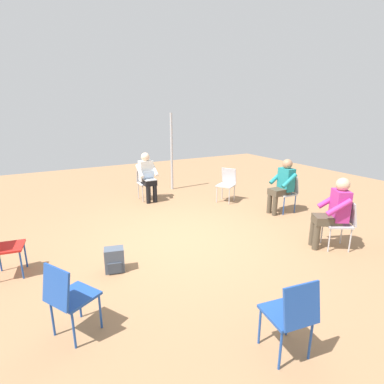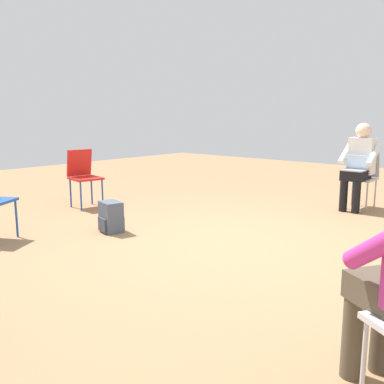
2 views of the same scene
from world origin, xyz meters
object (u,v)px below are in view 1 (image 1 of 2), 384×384
at_px(chair_southwest, 68,295).
at_px(person_in_magenta, 334,210).
at_px(chair_southeast, 342,221).
at_px(person_in_teal, 283,183).
at_px(chair_north, 145,180).
at_px(chair_south, 292,313).
at_px(chair_east, 287,191).
at_px(backpack_near_laptop_user, 115,261).
at_px(chair_northeast, 227,182).
at_px(chair_west, 1,244).
at_px(person_with_laptop, 147,174).

distance_m(chair_southwest, person_in_magenta, 4.21).
relative_size(chair_southeast, person_in_teal, 0.69).
distance_m(chair_north, chair_south, 5.72).
height_order(chair_east, person_in_magenta, person_in_magenta).
bearing_deg(chair_south, chair_southeast, 35.17).
bearing_deg(person_in_teal, chair_north, 44.44).
xyz_separation_m(chair_north, backpack_near_laptop_user, (-1.71, -3.28, -0.34)).
height_order(person_in_magenta, person_in_teal, same).
xyz_separation_m(chair_northeast, backpack_near_laptop_user, (-3.47, -2.06, -0.34)).
distance_m(chair_northeast, chair_southwest, 5.26).
height_order(chair_southeast, backpack_near_laptop_user, chair_southeast).
bearing_deg(person_in_magenta, chair_south, 151.81).
height_order(chair_west, chair_south, same).
bearing_deg(backpack_near_laptop_user, chair_west, 156.31).
bearing_deg(chair_southwest, chair_west, 171.47).
xyz_separation_m(chair_west, chair_south, (2.46, -3.02, 0.00)).
height_order(chair_northeast, chair_southeast, same).
bearing_deg(chair_northeast, person_in_magenta, 147.71).
distance_m(chair_southwest, person_in_teal, 5.13).
bearing_deg(person_in_teal, chair_west, 93.02).
height_order(chair_northeast, person_with_laptop, person_with_laptop).
distance_m(chair_south, person_with_laptop, 5.55).
xyz_separation_m(chair_northeast, chair_west, (-4.88, -1.44, 0.00)).
distance_m(chair_southeast, chair_southwest, 4.35).
xyz_separation_m(chair_south, person_with_laptop, (0.66, 5.51, 0.20)).
bearing_deg(chair_northeast, person_in_teal, 171.48).
bearing_deg(chair_northeast, person_with_laptop, 27.03).
xyz_separation_m(chair_southeast, chair_south, (-2.55, -1.29, 0.00)).
relative_size(chair_north, chair_southeast, 1.00).
height_order(chair_north, backpack_near_laptop_user, chair_north).
xyz_separation_m(chair_southeast, chair_east, (0.62, 1.83, 0.00)).
relative_size(chair_south, person_in_magenta, 0.69).
relative_size(chair_southwest, backpack_near_laptop_user, 2.36).
xyz_separation_m(chair_northeast, person_in_teal, (0.58, -1.33, 0.20)).
xyz_separation_m(chair_south, backpack_near_laptop_user, (-1.04, 2.40, -0.34)).
height_order(chair_southeast, person_in_teal, person_in_teal).
relative_size(chair_south, backpack_near_laptop_user, 2.36).
bearing_deg(chair_west, chair_northeast, 115.23).
bearing_deg(chair_east, chair_southeast, 163.28).
xyz_separation_m(chair_northeast, chair_east, (0.75, -1.34, 0.00)).
distance_m(chair_west, person_in_teal, 5.47).
xyz_separation_m(chair_west, chair_southwest, (0.66, -1.72, 0.00)).
distance_m(chair_southwest, chair_east, 5.28).
relative_size(chair_east, backpack_near_laptop_user, 2.36).
xyz_separation_m(chair_west, person_in_magenta, (4.87, -1.64, 0.20)).
bearing_deg(backpack_near_laptop_user, chair_southeast, -17.17).
height_order(chair_northeast, person_in_magenta, person_in_magenta).
distance_m(person_with_laptop, person_in_teal, 3.34).
distance_m(chair_north, person_in_magenta, 4.65).
bearing_deg(chair_southwest, person_with_laptop, 120.05).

